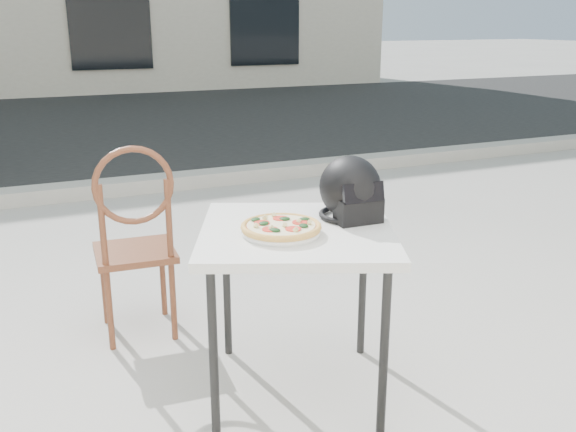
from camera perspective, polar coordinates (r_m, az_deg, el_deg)
name	(u,v)px	position (r m, az deg, el deg)	size (l,w,h in m)	color
ground	(151,365)	(2.92, -12.08, -12.82)	(80.00, 80.00, 0.00)	#A09E98
street_asphalt	(40,129)	(9.62, -21.17, 7.26)	(30.00, 8.00, 0.00)	black
curb	(72,191)	(5.69, -18.64, 2.09)	(30.00, 0.25, 0.12)	#97958E
cafe_table_main	(297,244)	(2.43, 0.80, -2.51)	(0.95, 0.95, 0.68)	silver
plate	(281,232)	(2.35, -0.62, -1.43)	(0.37, 0.37, 0.02)	white
pizza	(281,226)	(2.34, -0.62, -0.93)	(0.37, 0.37, 0.04)	#DCA750
helmet	(351,191)	(2.52, 5.61, 2.21)	(0.25, 0.26, 0.25)	black
cafe_chair_main	(135,233)	(2.97, -13.46, -1.46)	(0.38, 0.38, 0.93)	brown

